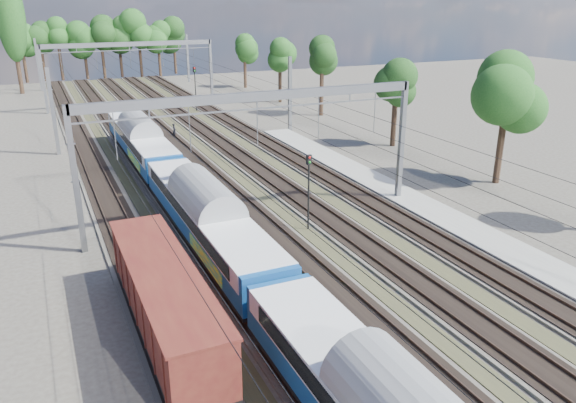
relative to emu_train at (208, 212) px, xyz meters
name	(u,v)px	position (x,y,z in m)	size (l,w,h in m)	color
track_bed	(199,166)	(4.50, 18.20, -2.50)	(21.00, 130.00, 0.34)	#47423A
platform	(497,245)	(16.50, -6.80, -2.45)	(3.00, 70.00, 0.30)	gray
catenary	(178,85)	(4.83, 25.89, 3.80)	(25.65, 130.00, 9.00)	slate
tree_belt	(150,39)	(10.68, 67.55, 5.66)	(39.17, 100.37, 12.02)	black
poplar	(10,17)	(-10.00, 71.20, 9.29)	(4.40, 4.40, 19.04)	black
emu_train	(208,212)	(0.00, 0.00, 0.00)	(3.02, 63.88, 4.42)	black
freight_boxcar	(165,298)	(-4.50, -8.16, -0.53)	(2.72, 13.13, 3.39)	black
worker	(174,131)	(5.19, 30.32, -1.79)	(0.59, 0.39, 1.63)	black
signal_near	(309,183)	(7.00, 0.59, 0.68)	(0.35, 0.32, 5.18)	black
signal_far	(195,83)	(11.77, 44.85, 1.18)	(0.42, 0.39, 5.97)	black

